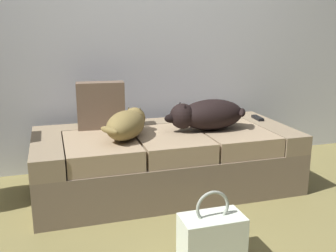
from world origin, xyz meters
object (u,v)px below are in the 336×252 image
dog_tan (127,124)px  handbag (212,237)px  tv_remote (258,118)px  couch (166,160)px  dog_dark (207,115)px  throw_pillow (101,105)px

dog_tan → handbag: (0.25, -0.87, -0.40)m
dog_tan → tv_remote: (1.11, 0.21, -0.08)m
couch → handbag: 0.96m
couch → handbag: bearing=-92.5°
couch → tv_remote: (0.81, 0.14, 0.23)m
dog_dark → handbag: 1.05m
couch → dog_dark: 0.44m
throw_pillow → couch: bearing=-27.4°
couch → dog_tan: size_ratio=3.60×
tv_remote → throw_pillow: bearing=-179.0°
throw_pillow → handbag: (0.39, -1.17, -0.48)m
dog_dark → tv_remote: dog_dark is taller
dog_tan → handbag: 0.99m
throw_pillow → handbag: 1.32m
dog_tan → handbag: bearing=-73.9°
dog_tan → throw_pillow: throw_pillow is taller
couch → dog_tan: dog_tan is taller
dog_dark → dog_tan: bearing=-176.9°
couch → throw_pillow: 0.62m
tv_remote → couch: bearing=-165.6°
dog_tan → throw_pillow: (-0.13, 0.30, 0.08)m
dog_tan → dog_dark: 0.59m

